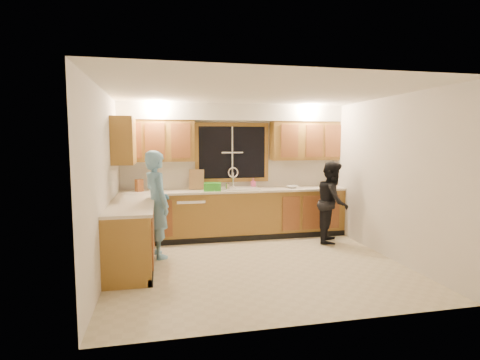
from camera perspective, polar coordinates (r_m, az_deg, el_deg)
name	(u,v)px	position (r m, az deg, el deg)	size (l,w,h in m)	color
floor	(256,264)	(5.70, 2.52, -12.67)	(4.20, 4.20, 0.00)	beige
ceiling	(257,93)	(5.45, 2.64, 13.14)	(4.20, 4.20, 0.00)	white
wall_back	(232,171)	(7.28, -1.20, 1.46)	(4.20, 4.20, 0.00)	silver
wall_left	(105,184)	(5.31, -19.93, -0.55)	(3.80, 3.80, 0.00)	silver
wall_right	(386,178)	(6.30, 21.41, 0.36)	(3.80, 3.80, 0.00)	silver
base_cabinets_back	(235,214)	(7.10, -0.73, -5.26)	(4.20, 0.60, 0.88)	olive
base_cabinets_left	(132,236)	(5.76, -16.18, -8.14)	(0.60, 1.90, 0.88)	olive
countertop_back	(235,190)	(7.01, -0.71, -1.59)	(4.20, 0.63, 0.04)	beige
countertop_left	(132,205)	(5.67, -16.17, -3.62)	(0.63, 1.90, 0.04)	beige
upper_cabinets_left	(156,141)	(6.96, -12.61, 5.85)	(1.35, 0.33, 0.75)	olive
upper_cabinets_right	(305,141)	(7.50, 9.84, 5.90)	(1.35, 0.33, 0.75)	olive
upper_cabinets_return	(124,141)	(6.37, -17.27, 5.74)	(0.33, 0.90, 0.75)	olive
soffit	(234,113)	(7.10, -0.95, 10.23)	(4.20, 0.35, 0.30)	silver
window_frame	(232,153)	(7.25, -1.19, 4.21)	(1.44, 0.03, 1.14)	black
sink	(235,192)	(7.03, -0.74, -1.86)	(0.86, 0.52, 0.57)	white
dishwasher	(190,218)	(6.98, -7.61, -5.76)	(0.60, 0.56, 0.82)	silver
stove	(128,245)	(5.21, -16.63, -9.54)	(0.58, 0.75, 0.90)	silver
man	(157,204)	(5.99, -12.56, -3.62)	(0.61, 0.40, 1.68)	#689FC5
woman	(333,202)	(6.94, 13.92, -3.26)	(0.71, 0.55, 1.46)	black
knife_block	(139,185)	(6.93, -15.11, -0.80)	(0.12, 0.10, 0.22)	brown
cutting_board	(196,179)	(7.04, -6.65, 0.09)	(0.28, 0.02, 0.37)	tan
dish_crate	(213,187)	(6.83, -4.20, -1.04)	(0.31, 0.29, 0.14)	#2D9125
soap_bottle	(253,183)	(7.25, 2.03, -0.45)	(0.08, 0.09, 0.18)	pink
bowl	(292,187)	(7.24, 7.91, -1.06)	(0.19, 0.19, 0.05)	silver
can_left	(218,187)	(6.78, -3.44, -1.14)	(0.07, 0.07, 0.13)	#C4B397
can_right	(228,187)	(6.84, -1.90, -1.08)	(0.07, 0.07, 0.13)	#C4B397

